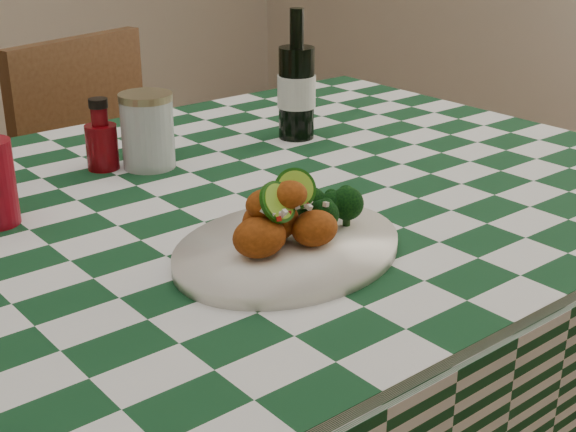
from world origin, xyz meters
TOP-DOWN VIEW (x-y plane):
  - dining_table at (0.00, 0.00)m, footprint 1.66×1.06m
  - plate at (0.02, -0.23)m, footprint 0.37×0.31m
  - fried_chicken_pile at (0.02, -0.23)m, footprint 0.13×0.10m
  - broccoli_side at (0.10, -0.22)m, footprint 0.07×0.07m
  - ketchup_bottle at (0.00, 0.24)m, footprint 0.05×0.05m
  - mason_jar at (0.07, 0.20)m, footprint 0.11×0.11m
  - beer_bottle at (0.37, 0.17)m, footprint 0.10×0.10m
  - wooden_chair_right at (0.31, 0.70)m, footprint 0.51×0.52m

SIDE VIEW (x-z plane):
  - dining_table at x=0.00m, z-range 0.00..0.79m
  - wooden_chair_right at x=0.31m, z-range 0.00..0.89m
  - plate at x=0.02m, z-range 0.79..0.80m
  - broccoli_side at x=0.10m, z-range 0.80..0.86m
  - fried_chicken_pile at x=0.02m, z-range 0.80..0.89m
  - ketchup_bottle at x=0.00m, z-range 0.79..0.91m
  - mason_jar at x=0.07m, z-range 0.79..0.91m
  - beer_bottle at x=0.37m, z-range 0.79..1.03m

